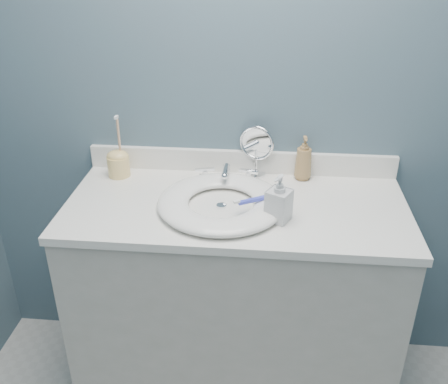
# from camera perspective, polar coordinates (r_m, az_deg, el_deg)

# --- Properties ---
(back_wall) EXTENTS (2.20, 0.02, 2.40)m
(back_wall) POSITION_cam_1_polar(r_m,az_deg,el_deg) (1.91, 2.11, 11.18)
(back_wall) COLOR #4A6270
(back_wall) RESTS_ON ground
(vanity_cabinet) EXTENTS (1.20, 0.55, 0.85)m
(vanity_cabinet) POSITION_cam_1_polar(r_m,az_deg,el_deg) (2.04, 1.24, -12.49)
(vanity_cabinet) COLOR beige
(vanity_cabinet) RESTS_ON ground
(countertop) EXTENTS (1.22, 0.57, 0.03)m
(countertop) POSITION_cam_1_polar(r_m,az_deg,el_deg) (1.79, 1.38, -1.73)
(countertop) COLOR white
(countertop) RESTS_ON vanity_cabinet
(backsplash) EXTENTS (1.22, 0.02, 0.09)m
(backsplash) POSITION_cam_1_polar(r_m,az_deg,el_deg) (2.00, 1.95, 3.51)
(backsplash) COLOR white
(backsplash) RESTS_ON countertop
(basin) EXTENTS (0.45, 0.45, 0.04)m
(basin) POSITION_cam_1_polar(r_m,az_deg,el_deg) (1.75, -0.31, -1.17)
(basin) COLOR white
(basin) RESTS_ON countertop
(drain) EXTENTS (0.04, 0.04, 0.01)m
(drain) POSITION_cam_1_polar(r_m,az_deg,el_deg) (1.76, -0.31, -1.60)
(drain) COLOR silver
(drain) RESTS_ON countertop
(faucet) EXTENTS (0.25, 0.13, 0.07)m
(faucet) POSITION_cam_1_polar(r_m,az_deg,el_deg) (1.92, 0.27, 1.91)
(faucet) COLOR silver
(faucet) RESTS_ON countertop
(makeup_mirror) EXTENTS (0.14, 0.08, 0.21)m
(makeup_mirror) POSITION_cam_1_polar(r_m,az_deg,el_deg) (1.95, 3.72, 4.98)
(makeup_mirror) COLOR silver
(makeup_mirror) RESTS_ON countertop
(soap_bottle_amber) EXTENTS (0.07, 0.07, 0.17)m
(soap_bottle_amber) POSITION_cam_1_polar(r_m,az_deg,el_deg) (1.95, 9.10, 3.84)
(soap_bottle_amber) COLOR #9D7847
(soap_bottle_amber) RESTS_ON countertop
(soap_bottle_clear) EXTENTS (0.10, 0.10, 0.16)m
(soap_bottle_clear) POSITION_cam_1_polar(r_m,az_deg,el_deg) (1.65, 6.31, -0.70)
(soap_bottle_clear) COLOR silver
(soap_bottle_clear) RESTS_ON countertop
(toothbrush_holder) EXTENTS (0.09, 0.09, 0.25)m
(toothbrush_holder) POSITION_cam_1_polar(r_m,az_deg,el_deg) (2.00, -11.99, 3.34)
(toothbrush_holder) COLOR #EDCA76
(toothbrush_holder) RESTS_ON countertop
(toothbrush_lying) EXTENTS (0.16, 0.10, 0.02)m
(toothbrush_lying) POSITION_cam_1_polar(r_m,az_deg,el_deg) (1.72, 3.79, -0.83)
(toothbrush_lying) COLOR #3943CC
(toothbrush_lying) RESTS_ON basin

